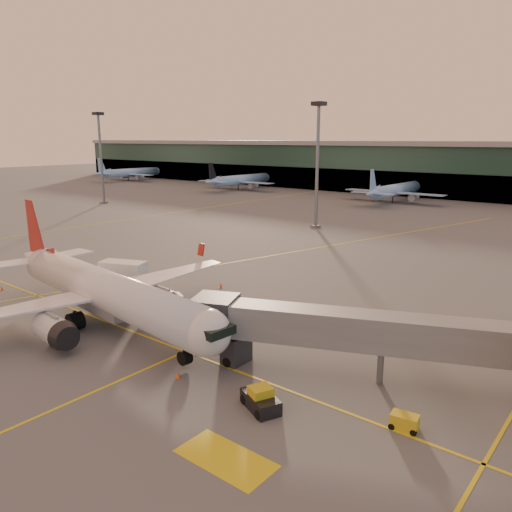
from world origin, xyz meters
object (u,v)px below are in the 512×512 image
Objects in this scene: catering_truck at (124,276)px; pushback_tug at (260,400)px; main_airplane at (102,290)px; gpu_cart at (404,422)px.

pushback_tug is (28.73, -10.01, -1.71)m from catering_truck.
main_airplane reaches higher than catering_truck.
pushback_tug is at bearing -0.67° from main_airplane.
gpu_cart is 9.65m from pushback_tug.
catering_truck is 3.06× the size of gpu_cart.
catering_truck reaches higher than gpu_cart.
gpu_cart is 0.53× the size of pushback_tug.
main_airplane reaches higher than pushback_tug.
catering_truck is 1.63× the size of pushback_tug.
pushback_tug is at bearing -164.88° from gpu_cart.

